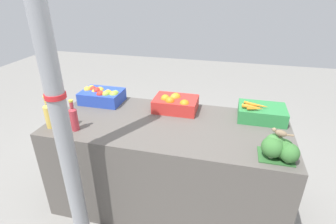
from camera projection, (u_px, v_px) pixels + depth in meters
ground_plane at (168, 199)px, 2.48m from camera, size 10.00×10.00×0.00m
market_table at (168, 164)px, 2.29m from camera, size 1.92×0.85×0.82m
support_pole at (59, 113)px, 1.56m from camera, size 0.12×0.12×2.27m
apple_crate at (102, 95)px, 2.45m from camera, size 0.38×0.27×0.15m
orange_crate at (175, 103)px, 2.30m from camera, size 0.38×0.27×0.15m
carrot_crate at (261, 113)px, 2.15m from camera, size 0.38×0.27×0.15m
broccoli_pile at (279, 148)px, 1.65m from camera, size 0.23×0.20×0.16m
juice_bottle_golden at (50, 114)px, 2.02m from camera, size 0.08×0.08×0.26m
juice_bottle_amber at (61, 116)px, 1.99m from camera, size 0.07×0.07×0.26m
juice_bottle_ruby at (74, 118)px, 1.97m from camera, size 0.06×0.06×0.25m
sparrow_bird at (280, 133)px, 1.61m from camera, size 0.13×0.06×0.05m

